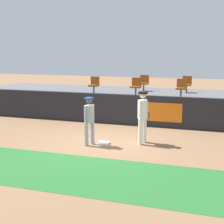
{
  "coord_description": "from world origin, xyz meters",
  "views": [
    {
      "loc": [
        3.97,
        -10.88,
        3.28
      ],
      "look_at": [
        0.09,
        0.88,
        1.0
      ],
      "focal_mm": 53.45,
      "sensor_mm": 36.0,
      "label": 1
    }
  ],
  "objects_px": {
    "player_runner_visitor": "(89,118)",
    "seat_front_center": "(136,85)",
    "first_base": "(103,143)",
    "seat_back_center": "(144,82)",
    "seat_front_left": "(94,84)",
    "seat_front_right": "(181,87)",
    "player_fielder_home": "(143,114)",
    "seat_back_right": "(187,83)"
  },
  "relations": [
    {
      "from": "player_runner_visitor",
      "to": "seat_front_center",
      "type": "relative_size",
      "value": 2.02
    },
    {
      "from": "seat_back_right",
      "to": "seat_front_left",
      "type": "bearing_deg",
      "value": -157.68
    },
    {
      "from": "first_base",
      "to": "seat_front_right",
      "type": "bearing_deg",
      "value": 66.35
    },
    {
      "from": "player_runner_visitor",
      "to": "seat_front_left",
      "type": "distance_m",
      "value": 5.36
    },
    {
      "from": "seat_front_right",
      "to": "first_base",
      "type": "bearing_deg",
      "value": -113.65
    },
    {
      "from": "seat_back_right",
      "to": "seat_front_left",
      "type": "height_order",
      "value": "same"
    },
    {
      "from": "seat_front_center",
      "to": "seat_back_right",
      "type": "bearing_deg",
      "value": 39.06
    },
    {
      "from": "seat_front_right",
      "to": "player_fielder_home",
      "type": "bearing_deg",
      "value": -100.9
    },
    {
      "from": "first_base",
      "to": "seat_front_left",
      "type": "xyz_separation_m",
      "value": [
        -2.21,
        4.82,
        1.6
      ]
    },
    {
      "from": "player_runner_visitor",
      "to": "seat_front_left",
      "type": "relative_size",
      "value": 2.02
    },
    {
      "from": "first_base",
      "to": "seat_back_center",
      "type": "distance_m",
      "value": 6.81
    },
    {
      "from": "seat_back_right",
      "to": "seat_front_right",
      "type": "bearing_deg",
      "value": -92.13
    },
    {
      "from": "seat_back_right",
      "to": "seat_front_right",
      "type": "height_order",
      "value": "same"
    },
    {
      "from": "player_fielder_home",
      "to": "seat_front_right",
      "type": "xyz_separation_m",
      "value": [
        0.82,
        4.25,
        0.55
      ]
    },
    {
      "from": "first_base",
      "to": "seat_back_right",
      "type": "distance_m",
      "value": 7.15
    },
    {
      "from": "seat_front_right",
      "to": "seat_front_center",
      "type": "bearing_deg",
      "value": 179.99
    },
    {
      "from": "player_fielder_home",
      "to": "seat_back_right",
      "type": "distance_m",
      "value": 6.14
    },
    {
      "from": "player_runner_visitor",
      "to": "seat_front_center",
      "type": "bearing_deg",
      "value": -161.97
    },
    {
      "from": "first_base",
      "to": "seat_back_center",
      "type": "bearing_deg",
      "value": 90.52
    },
    {
      "from": "seat_back_center",
      "to": "player_runner_visitor",
      "type": "bearing_deg",
      "value": -93.2
    },
    {
      "from": "seat_back_right",
      "to": "seat_front_center",
      "type": "distance_m",
      "value": 2.86
    },
    {
      "from": "player_runner_visitor",
      "to": "seat_front_left",
      "type": "height_order",
      "value": "seat_front_left"
    },
    {
      "from": "player_runner_visitor",
      "to": "seat_back_center",
      "type": "height_order",
      "value": "seat_back_center"
    },
    {
      "from": "first_base",
      "to": "seat_back_right",
      "type": "xyz_separation_m",
      "value": [
        2.18,
        6.62,
        1.6
      ]
    },
    {
      "from": "player_fielder_home",
      "to": "seat_front_left",
      "type": "height_order",
      "value": "seat_front_left"
    },
    {
      "from": "seat_back_center",
      "to": "seat_front_right",
      "type": "relative_size",
      "value": 1.0
    },
    {
      "from": "seat_front_left",
      "to": "seat_front_right",
      "type": "height_order",
      "value": "same"
    },
    {
      "from": "player_runner_visitor",
      "to": "seat_front_right",
      "type": "height_order",
      "value": "seat_front_right"
    },
    {
      "from": "player_runner_visitor",
      "to": "seat_front_right",
      "type": "xyz_separation_m",
      "value": [
        2.55,
        5.02,
        0.65
      ]
    },
    {
      "from": "seat_front_center",
      "to": "seat_back_center",
      "type": "xyz_separation_m",
      "value": [
        -0.02,
        1.8,
        -0.0
      ]
    },
    {
      "from": "seat_back_right",
      "to": "seat_back_center",
      "type": "relative_size",
      "value": 1.0
    },
    {
      "from": "seat_back_right",
      "to": "seat_front_right",
      "type": "relative_size",
      "value": 1.0
    },
    {
      "from": "seat_back_right",
      "to": "seat_front_right",
      "type": "distance_m",
      "value": 1.8
    },
    {
      "from": "seat_front_center",
      "to": "seat_front_right",
      "type": "distance_m",
      "value": 2.15
    },
    {
      "from": "seat_front_center",
      "to": "seat_back_center",
      "type": "relative_size",
      "value": 1.0
    },
    {
      "from": "first_base",
      "to": "player_fielder_home",
      "type": "xyz_separation_m",
      "value": [
        1.29,
        0.57,
        1.05
      ]
    },
    {
      "from": "player_runner_visitor",
      "to": "seat_back_center",
      "type": "relative_size",
      "value": 2.02
    },
    {
      "from": "player_runner_visitor",
      "to": "first_base",
      "type": "bearing_deg",
      "value": 136.32
    },
    {
      "from": "first_base",
      "to": "seat_back_center",
      "type": "height_order",
      "value": "seat_back_center"
    },
    {
      "from": "player_runner_visitor",
      "to": "seat_front_left",
      "type": "bearing_deg",
      "value": -138.02
    },
    {
      "from": "player_runner_visitor",
      "to": "seat_front_right",
      "type": "relative_size",
      "value": 2.02
    },
    {
      "from": "player_fielder_home",
      "to": "player_runner_visitor",
      "type": "xyz_separation_m",
      "value": [
        -1.74,
        -0.77,
        -0.1
      ]
    }
  ]
}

